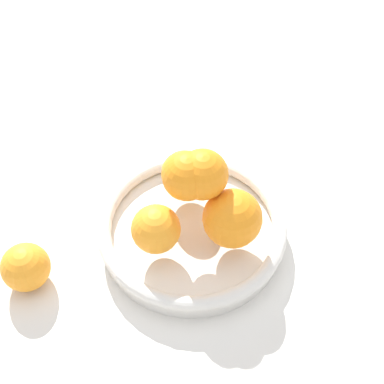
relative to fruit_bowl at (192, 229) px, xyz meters
name	(u,v)px	position (x,y,z in m)	size (l,w,h in m)	color
ground_plane	(192,238)	(0.00, 0.00, -0.02)	(4.00, 4.00, 0.00)	silver
fruit_bowl	(192,229)	(0.00, 0.00, 0.00)	(0.27, 0.27, 0.04)	silver
orange_pile	(198,196)	(0.01, 0.00, 0.08)	(0.17, 0.17, 0.13)	orange
stray_orange	(26,267)	(-0.17, -0.16, 0.01)	(0.07, 0.07, 0.07)	orange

